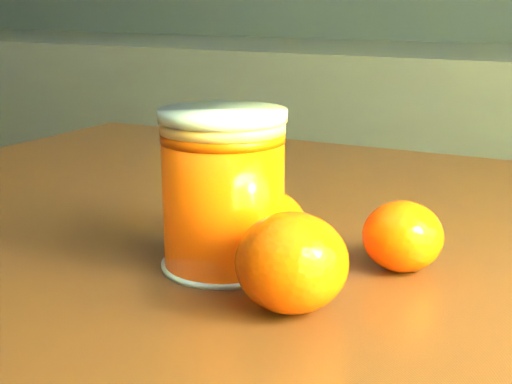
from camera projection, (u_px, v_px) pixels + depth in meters
The scene contains 6 objects.
kitchen_counter at pixel (240, 203), 2.03m from camera, with size 3.15×0.60×0.90m, color #545359.
table at pixel (344, 360), 0.60m from camera, with size 1.13×0.82×0.82m.
juice_glass at pixel (224, 191), 0.51m from camera, with size 0.09×0.09×0.11m.
orange_front at pixel (264, 227), 0.52m from camera, with size 0.06×0.06×0.06m, color #FF5005.
orange_back at pixel (403, 236), 0.51m from camera, with size 0.06×0.06×0.05m, color #FF5005.
orange_extra at pixel (292, 262), 0.44m from camera, with size 0.07×0.07×0.06m, color #FF5005.
Camera 1 is at (1.03, -0.21, 1.01)m, focal length 50.00 mm.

